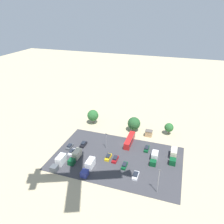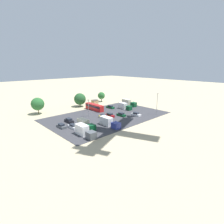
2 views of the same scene
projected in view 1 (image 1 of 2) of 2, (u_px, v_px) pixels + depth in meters
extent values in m
plane|color=tan|center=(124.00, 144.00, 99.41)|extent=(400.00, 400.00, 0.00)
cube|color=#38383D|center=(117.00, 158.00, 90.25)|extent=(52.31, 32.60, 0.08)
cube|color=tan|center=(149.00, 133.00, 105.10)|extent=(3.21, 2.53, 2.89)
cube|color=#59514C|center=(149.00, 131.00, 104.44)|extent=(3.45, 2.77, 0.12)
cube|color=red|center=(130.00, 140.00, 99.47)|extent=(2.49, 11.81, 3.00)
cube|color=black|center=(130.00, 139.00, 99.23)|extent=(2.53, 11.34, 0.84)
cube|color=black|center=(83.00, 145.00, 98.21)|extent=(1.91, 4.38, 0.95)
cube|color=#1E232D|center=(83.00, 143.00, 97.85)|extent=(1.61, 2.46, 0.70)
cube|color=gold|center=(108.00, 157.00, 89.92)|extent=(1.81, 4.56, 0.89)
cube|color=#1E232D|center=(108.00, 156.00, 89.58)|extent=(1.52, 2.56, 0.65)
cube|color=#0C4723|center=(124.00, 166.00, 85.18)|extent=(1.74, 4.39, 0.86)
cube|color=#1E232D|center=(125.00, 164.00, 84.86)|extent=(1.46, 2.46, 0.63)
cube|color=#0C4723|center=(147.00, 149.00, 95.26)|extent=(1.77, 4.76, 0.85)
cube|color=#1E232D|center=(147.00, 148.00, 94.94)|extent=(1.48, 2.67, 0.62)
cube|color=#4C5156|center=(70.00, 147.00, 96.71)|extent=(1.84, 4.35, 0.83)
cube|color=#1E232D|center=(69.00, 145.00, 96.40)|extent=(1.55, 2.44, 0.61)
cube|color=silver|center=(72.00, 152.00, 93.15)|extent=(1.96, 4.61, 0.82)
cube|color=#1E232D|center=(72.00, 151.00, 92.84)|extent=(1.65, 2.58, 0.60)
cube|color=silver|center=(136.00, 176.00, 80.21)|extent=(1.94, 4.45, 0.84)
cube|color=#1E232D|center=(136.00, 174.00, 79.90)|extent=(1.63, 2.49, 0.61)
cube|color=maroon|center=(115.00, 159.00, 88.66)|extent=(1.83, 4.40, 0.96)
cube|color=#1E232D|center=(115.00, 158.00, 88.30)|extent=(1.54, 2.46, 0.70)
cube|color=#0C4723|center=(153.00, 163.00, 85.78)|extent=(2.43, 2.29, 2.14)
cube|color=white|center=(155.00, 156.00, 89.26)|extent=(2.43, 4.06, 3.06)
cube|color=navy|center=(84.00, 173.00, 80.36)|extent=(2.47, 2.84, 2.19)
cube|color=white|center=(90.00, 163.00, 84.74)|extent=(2.47, 5.05, 3.13)
cube|color=#0C4723|center=(72.00, 162.00, 86.39)|extent=(2.36, 2.58, 2.14)
cube|color=beige|center=(77.00, 154.00, 90.34)|extent=(2.36, 4.58, 3.05)
cube|color=#0C4723|center=(173.00, 162.00, 86.35)|extent=(2.46, 2.75, 2.38)
cube|color=beige|center=(174.00, 153.00, 90.55)|extent=(2.46, 4.88, 3.40)
cube|color=#4C5156|center=(54.00, 169.00, 82.64)|extent=(2.55, 2.65, 2.35)
cube|color=white|center=(61.00, 160.00, 86.69)|extent=(2.55, 4.71, 3.36)
cylinder|color=brown|center=(168.00, 132.00, 106.82)|extent=(0.36, 0.36, 2.12)
sphere|color=#28602D|center=(169.00, 127.00, 105.65)|extent=(4.33, 4.33, 4.33)
cylinder|color=brown|center=(93.00, 121.00, 116.65)|extent=(0.36, 0.36, 2.55)
sphere|color=#28602D|center=(93.00, 115.00, 115.13)|extent=(5.88, 5.88, 5.88)
cylinder|color=brown|center=(134.00, 129.00, 109.90)|extent=(0.36, 0.36, 1.77)
sphere|color=#235128|center=(134.00, 123.00, 108.47)|extent=(6.32, 6.32, 6.32)
cylinder|color=gray|center=(106.00, 141.00, 94.91)|extent=(0.20, 0.20, 7.21)
cube|color=#4C4C51|center=(106.00, 134.00, 93.26)|extent=(0.90, 0.28, 0.20)
cylinder|color=gray|center=(158.00, 182.00, 71.62)|extent=(0.20, 0.20, 9.32)
cube|color=#4C4C51|center=(160.00, 170.00, 69.50)|extent=(0.90, 0.28, 0.20)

